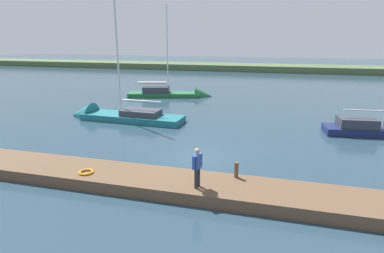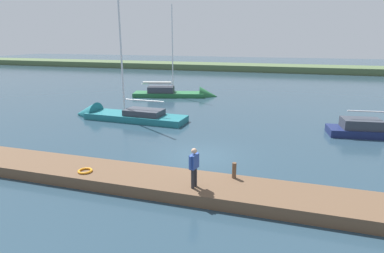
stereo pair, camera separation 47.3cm
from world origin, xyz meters
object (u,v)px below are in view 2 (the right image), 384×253
(mooring_post_near, at_px, (234,170))
(sailboat_inner_slip, at_px, (181,95))
(person_on_dock, at_px, (194,165))
(life_ring_buoy, at_px, (85,171))
(sailboat_near_dock, at_px, (118,116))

(mooring_post_near, distance_m, sailboat_inner_slip, 23.38)
(sailboat_inner_slip, distance_m, person_on_dock, 24.14)
(life_ring_buoy, distance_m, sailboat_inner_slip, 22.81)
(mooring_post_near, relative_size, life_ring_buoy, 1.06)
(mooring_post_near, bearing_deg, sailboat_inner_slip, -65.46)
(mooring_post_near, xyz_separation_m, sailboat_near_dock, (11.32, -9.83, -0.66))
(mooring_post_near, distance_m, life_ring_buoy, 6.76)
(mooring_post_near, height_order, person_on_dock, person_on_dock)
(sailboat_near_dock, xyz_separation_m, sailboat_inner_slip, (-1.61, -11.43, -0.03))
(life_ring_buoy, xyz_separation_m, person_on_dock, (-5.20, 0.04, 0.92))
(life_ring_buoy, height_order, sailboat_inner_slip, sailboat_inner_slip)
(mooring_post_near, height_order, sailboat_inner_slip, sailboat_inner_slip)
(sailboat_near_dock, bearing_deg, person_on_dock, 133.79)
(life_ring_buoy, xyz_separation_m, sailboat_near_dock, (4.70, -11.17, -0.36))
(life_ring_buoy, xyz_separation_m, sailboat_inner_slip, (3.09, -22.60, -0.40))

